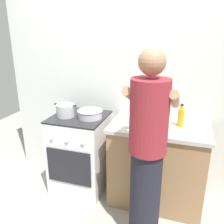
% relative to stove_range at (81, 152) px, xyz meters
% --- Properties ---
extents(ground, '(6.00, 6.00, 0.00)m').
position_rel_stove_range_xyz_m(ground, '(0.35, -0.15, -0.45)').
color(ground, gray).
extents(back_wall, '(3.20, 0.10, 2.50)m').
position_rel_stove_range_xyz_m(back_wall, '(0.55, 0.35, 0.80)').
color(back_wall, silver).
rests_on(back_wall, ground).
extents(countertop, '(1.00, 0.60, 0.90)m').
position_rel_stove_range_xyz_m(countertop, '(0.90, 0.00, 0.00)').
color(countertop, '#99724C').
rests_on(countertop, ground).
extents(stove_range, '(0.60, 0.62, 0.90)m').
position_rel_stove_range_xyz_m(stove_range, '(0.00, 0.00, 0.00)').
color(stove_range, silver).
rests_on(stove_range, ground).
extents(pot, '(0.27, 0.20, 0.14)m').
position_rel_stove_range_xyz_m(pot, '(-0.14, -0.05, 0.52)').
color(pot, '#B2B2B7').
rests_on(pot, stove_range).
extents(mixing_bowl, '(0.28, 0.28, 0.09)m').
position_rel_stove_range_xyz_m(mixing_bowl, '(0.14, -0.01, 0.50)').
color(mixing_bowl, '#B7B7BC').
rests_on(mixing_bowl, stove_range).
extents(utensil_crock, '(0.10, 0.10, 0.32)m').
position_rel_stove_range_xyz_m(utensil_crock, '(0.68, 0.16, 0.55)').
color(utensil_crock, silver).
rests_on(utensil_crock, countertop).
extents(oil_bottle, '(0.06, 0.06, 0.23)m').
position_rel_stove_range_xyz_m(oil_bottle, '(1.10, 0.03, 0.55)').
color(oil_bottle, gold).
rests_on(oil_bottle, countertop).
extents(person, '(0.41, 0.50, 1.70)m').
position_rel_stove_range_xyz_m(person, '(0.87, -0.58, 0.41)').
color(person, black).
rests_on(person, ground).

